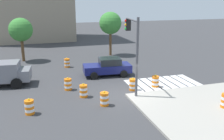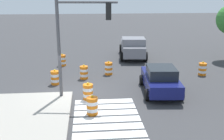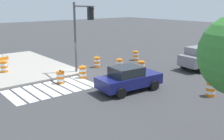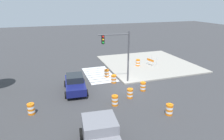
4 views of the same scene
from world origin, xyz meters
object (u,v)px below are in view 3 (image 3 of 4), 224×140
Objects in this scene: sports_car at (129,78)px; pickup_truck at (204,58)px; traffic_barrel_opposite_curb at (141,67)px; traffic_barrel_median_far at (97,62)px; traffic_barrel_lane_center at (136,56)px; traffic_barrel_median_near at (119,64)px; construction_barricade at (1,61)px; traffic_barrel_on_sidewalk at (4,67)px; traffic_light_pole at (81,26)px; traffic_barrel_far_curb at (83,72)px; traffic_barrel_near_corner at (60,77)px; traffic_barrel_crosswalk_end at (211,89)px.

pickup_truck is at bearing -178.92° from sports_car.
pickup_truck is 5.75m from traffic_barrel_opposite_curb.
traffic_barrel_lane_center is at bearing 178.80° from traffic_barrel_median_far.
traffic_barrel_median_far is (1.03, -1.87, 0.00)m from traffic_barrel_median_near.
sports_car is at bearing 112.97° from construction_barricade.
construction_barricade is at bearing -40.02° from traffic_barrel_median_near.
traffic_barrel_on_sidewalk is at bearing -61.56° from sports_car.
pickup_truck reaches higher than traffic_barrel_on_sidewalk.
traffic_barrel_median_near is at bearing 118.85° from traffic_barrel_median_far.
traffic_barrel_median_far is at bearing -146.65° from traffic_light_pole.
traffic_barrel_far_curb is 0.19× the size of traffic_light_pole.
traffic_barrel_far_curb is 0.74× the size of construction_barricade.
traffic_barrel_far_curb is 7.94m from construction_barricade.
traffic_barrel_median_near and traffic_barrel_opposite_curb have the same top height.
traffic_barrel_opposite_curb is (-4.76, 1.55, 0.00)m from traffic_barrel_far_curb.
traffic_barrel_near_corner is at bearing 13.04° from traffic_barrel_lane_center.
traffic_barrel_median_near is 1.00× the size of traffic_barrel_on_sidewalk.
traffic_barrel_median_far is 3.56m from traffic_barrel_far_curb.
traffic_light_pole is at bearing 33.35° from traffic_barrel_median_far.
traffic_barrel_median_far is (-4.86, -2.31, 0.00)m from traffic_barrel_near_corner.
traffic_light_pole reaches higher than traffic_barrel_opposite_curb.
sports_car is at bearing 34.96° from traffic_barrel_opposite_curb.
pickup_truck is at bearing 147.06° from traffic_barrel_on_sidewalk.
pickup_truck is 5.21× the size of traffic_barrel_near_corner.
pickup_truck is 5.21× the size of traffic_barrel_far_curb.
pickup_truck is at bearing 157.06° from traffic_barrel_far_curb.
traffic_barrel_far_curb is 6.59m from traffic_barrel_on_sidewalk.
sports_car is 4.35× the size of traffic_barrel_median_near.
traffic_barrel_near_corner is at bearing -56.39° from sports_car.
traffic_barrel_lane_center is 0.74× the size of construction_barricade.
traffic_barrel_crosswalk_end is at bearing 126.31° from traffic_barrel_near_corner.
pickup_truck is 0.97× the size of traffic_light_pole.
traffic_barrel_median_near is 1.00× the size of traffic_barrel_opposite_curb.
pickup_truck is 9.42m from traffic_barrel_median_far.
traffic_barrel_median_far is 1.00× the size of traffic_barrel_on_sidewalk.
traffic_barrel_median_near is 2.14m from traffic_barrel_median_far.
pickup_truck is 12.50m from traffic_barrel_near_corner.
traffic_light_pole is at bearing -2.22° from traffic_barrel_median_near.
traffic_light_pole is at bearing -83.57° from sports_car.
traffic_barrel_median_near is (-5.89, -0.44, 0.00)m from traffic_barrel_near_corner.
traffic_barrel_median_near is (5.96, -4.42, -0.52)m from pickup_truck.
sports_car is at bearing 43.12° from traffic_barrel_lane_center.
traffic_barrel_lane_center is 1.00× the size of traffic_barrel_on_sidewalk.
construction_barricade is at bearing -59.85° from traffic_barrel_far_curb.
traffic_barrel_opposite_curb is at bearing 51.90° from traffic_barrel_lane_center.
traffic_barrel_crosswalk_end is 6.82m from traffic_barrel_opposite_curb.
traffic_light_pole reaches higher than traffic_barrel_far_curb.
construction_barricade is (13.83, -11.03, -0.25)m from pickup_truck.
construction_barricade is (7.96, -15.18, 0.27)m from traffic_barrel_crosswalk_end.
pickup_truck is 3.83× the size of construction_barricade.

